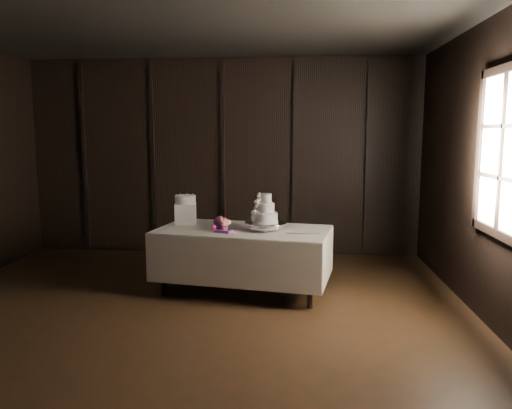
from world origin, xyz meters
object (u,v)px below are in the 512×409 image
(bouquet, at_px, (220,225))
(small_cake, at_px, (185,200))
(display_table, at_px, (243,257))
(cake_stand, at_px, (266,226))
(wedding_cake, at_px, (263,211))
(box_pedestal, at_px, (186,214))

(bouquet, bearing_deg, small_cake, 141.00)
(display_table, xyz_separation_m, bouquet, (-0.25, -0.11, 0.41))
(cake_stand, xyz_separation_m, wedding_cake, (-0.02, -0.01, 0.18))
(bouquet, bearing_deg, cake_stand, 8.47)
(display_table, distance_m, cake_stand, 0.47)
(display_table, height_order, wedding_cake, wedding_cake)
(box_pedestal, xyz_separation_m, small_cake, (0.00, 0.00, 0.18))
(display_table, bearing_deg, box_pedestal, 169.08)
(display_table, bearing_deg, bouquet, -145.88)
(display_table, distance_m, box_pedestal, 0.93)
(bouquet, relative_size, small_cake, 1.57)
(bouquet, height_order, box_pedestal, box_pedestal)
(cake_stand, height_order, box_pedestal, box_pedestal)
(wedding_cake, bearing_deg, small_cake, 142.67)
(cake_stand, relative_size, wedding_cake, 1.46)
(display_table, xyz_separation_m, wedding_cake, (0.24, -0.05, 0.56))
(display_table, xyz_separation_m, cake_stand, (0.26, -0.03, 0.39))
(bouquet, bearing_deg, wedding_cake, 7.29)
(display_table, bearing_deg, wedding_cake, -1.30)
(wedding_cake, xyz_separation_m, small_cake, (-0.98, 0.34, 0.08))
(cake_stand, relative_size, bouquet, 1.22)
(cake_stand, height_order, small_cake, small_cake)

